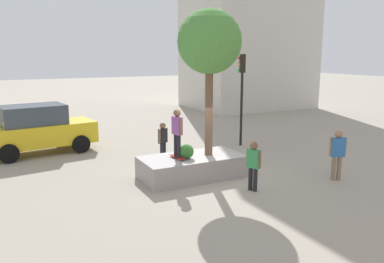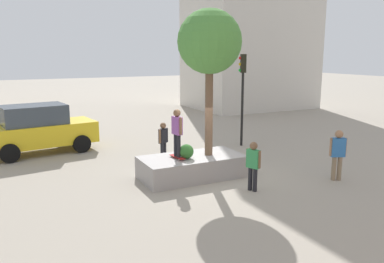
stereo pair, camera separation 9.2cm
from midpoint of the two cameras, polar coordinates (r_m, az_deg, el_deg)
name	(u,v)px [view 2 (the right image)]	position (r m, az deg, el deg)	size (l,w,h in m)	color
ground_plane	(210,177)	(14.24, 2.86, -6.60)	(120.00, 120.00, 0.00)	#9E9384
planter_ledge	(192,167)	(14.09, 0.19, -5.13)	(3.65, 1.83, 0.77)	gray
plaza_tree	(210,43)	(13.76, 2.75, 12.68)	(2.22, 2.22, 5.10)	brown
boxwood_shrub	(186,152)	(13.63, -0.63, -2.92)	(0.51, 0.51, 0.51)	#2D6628
skateboard	(177,157)	(13.69, -1.95, -3.72)	(0.29, 0.82, 0.07)	#A51E1E
skateboarder	(177,129)	(13.47, -1.98, 0.29)	(0.26, 0.56, 1.66)	black
taxi_cab	(39,129)	(18.58, -21.18, 0.37)	(4.88, 2.70, 2.16)	gold
traffic_light_corner	(243,84)	(18.69, 7.47, 6.87)	(0.37, 0.35, 4.33)	black
bystander_watching	(163,139)	(16.12, -4.02, -1.07)	(0.47, 0.38, 1.60)	black
pedestrian_crossing	(338,151)	(14.54, 20.54, -2.73)	(0.56, 0.37, 1.78)	#847056
passerby_with_bag	(253,163)	(12.75, 9.05, -4.50)	(0.33, 0.52, 1.62)	black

